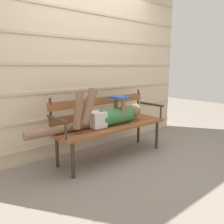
{
  "coord_description": "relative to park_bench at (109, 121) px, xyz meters",
  "views": [
    {
      "loc": [
        -1.97,
        -2.22,
        1.26
      ],
      "look_at": [
        0.0,
        0.11,
        0.65
      ],
      "focal_mm": 36.38,
      "sensor_mm": 36.0,
      "label": 1
    }
  ],
  "objects": [
    {
      "name": "reclining_person",
      "position": [
        -0.1,
        -0.07,
        0.11
      ],
      "size": [
        1.72,
        0.25,
        0.54
      ],
      "color": "#33703D"
    },
    {
      "name": "ground_plane",
      "position": [
        0.0,
        -0.19,
        -0.51
      ],
      "size": [
        12.0,
        12.0,
        0.0
      ],
      "primitive_type": "plane",
      "color": "gray"
    },
    {
      "name": "house_siding",
      "position": [
        0.0,
        0.5,
        0.79
      ],
      "size": [
        4.01,
        0.08,
        2.59
      ],
      "color": "beige",
      "rests_on": "ground"
    },
    {
      "name": "park_bench",
      "position": [
        0.0,
        0.0,
        0.0
      ],
      "size": [
        1.7,
        0.52,
        0.89
      ],
      "color": "brown",
      "rests_on": "ground"
    }
  ]
}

